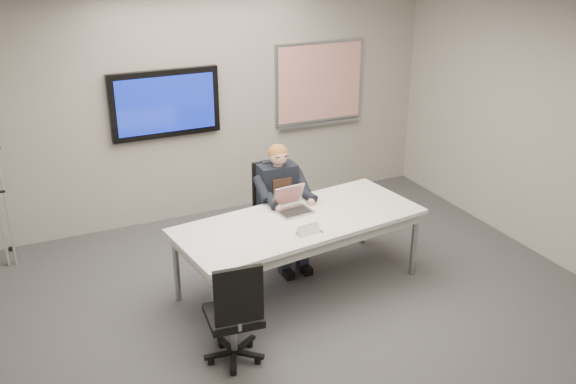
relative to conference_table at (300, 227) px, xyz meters
name	(u,v)px	position (x,y,z in m)	size (l,w,h in m)	color
floor	(317,335)	(-0.23, -0.83, -0.67)	(6.00, 6.00, 0.02)	#3B3B3D
ceiling	(323,19)	(-0.23, -0.83, 2.13)	(6.00, 6.00, 0.02)	silver
wall_back	(205,106)	(-0.23, 2.17, 0.73)	(6.00, 0.02, 2.80)	#A29C93
conference_table	(300,227)	(0.00, 0.00, 0.00)	(2.58, 1.34, 0.76)	white
tv_display	(165,104)	(-0.73, 2.11, 0.83)	(1.30, 0.09, 0.80)	black
whiteboard	(319,84)	(1.32, 2.14, 0.86)	(1.25, 0.08, 1.10)	#95989D
office_chair_far	(275,226)	(0.08, 0.79, -0.35)	(0.55, 0.55, 1.04)	black
office_chair_near	(235,331)	(-1.03, -0.89, -0.36)	(0.52, 0.52, 1.00)	black
seated_person	(284,218)	(0.08, 0.54, -0.14)	(0.41, 0.71, 1.31)	#1F2234
crutch	(1,200)	(-2.65, 1.90, 0.04)	(0.19, 0.46, 1.42)	#ABAEB2
laptop	(292,205)	(0.02, 0.22, 0.15)	(0.37, 0.36, 0.25)	#B0B0B3
name_tent	(308,229)	(-0.07, -0.32, 0.13)	(0.24, 0.07, 0.09)	white
pen	(319,230)	(0.06, -0.30, 0.09)	(0.01, 0.01, 0.13)	black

